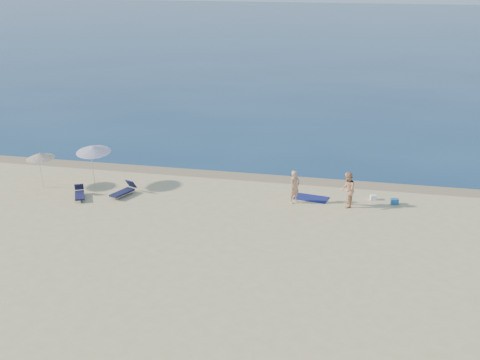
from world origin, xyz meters
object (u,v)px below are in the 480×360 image
Objects in this scene: person_right at (348,190)px; blue_cooler at (394,201)px; umbrella_near at (93,149)px; person_left at (295,187)px.

blue_cooler is (2.55, 0.92, -0.83)m from person_right.
blue_cooler is 17.35m from umbrella_near.
person_right is at bearing -168.35° from blue_cooler.
person_left is at bearing -178.48° from blue_cooler.
umbrella_near is at bearing -91.69° from person_right.
blue_cooler is (5.40, 0.93, -0.77)m from person_left.
person_right is 14.71m from umbrella_near.
person_right is 0.75× the size of umbrella_near.
person_right is 4.56× the size of blue_cooler.
blue_cooler is at bearing -43.47° from person_left.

